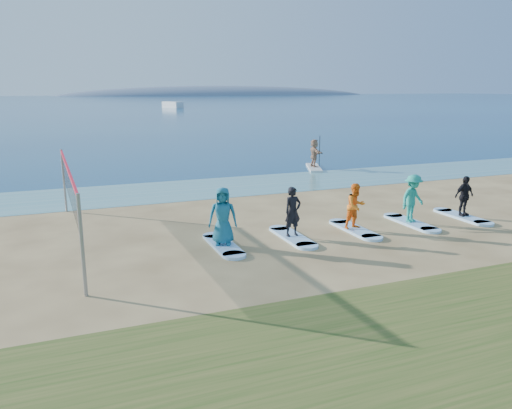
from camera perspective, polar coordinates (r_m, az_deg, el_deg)
name	(u,v)px	position (r m, az deg, el deg)	size (l,w,h in m)	color
ground	(302,252)	(15.15, 5.25, -5.45)	(600.00, 600.00, 0.00)	tan
shallow_water	(205,188)	(24.66, -5.81, 1.87)	(600.00, 600.00, 0.00)	teal
ocean	(76,103)	(172.97, -19.84, 10.88)	(600.00, 600.00, 0.00)	navy
island_ridge	(223,95)	(328.88, -3.75, 12.38)	(220.00, 56.00, 18.00)	slate
volleyball_net	(69,184)	(16.53, -20.60, 2.16)	(0.32, 9.09, 2.50)	gray
paddleboard	(314,168)	(30.74, 6.64, 4.21)	(0.70, 3.00, 0.12)	silver
paddleboarder	(314,153)	(30.62, 6.68, 5.87)	(1.55, 0.49, 1.67)	tan
boat_offshore_b	(173,108)	(125.17, -9.50, 10.85)	(2.09, 6.59, 1.44)	silver
surfboard_0	(223,245)	(15.63, -3.77, -4.66)	(0.70, 2.20, 0.09)	#A4D4FF
student_0	(223,216)	(15.36, -3.82, -1.32)	(0.88, 0.57, 1.79)	#1A627D
surfboard_1	(292,237)	(16.48, 4.17, -3.72)	(0.70, 2.20, 0.09)	#A4D4FF
student_1	(293,212)	(16.25, 4.23, -0.82)	(0.59, 0.39, 1.63)	black
surfboard_2	(355,229)	(17.61, 11.20, -2.82)	(0.70, 2.20, 0.09)	#A4D4FF
student_2	(356,206)	(17.40, 11.32, -0.18)	(0.77, 0.60, 1.58)	orange
surfboard_3	(411,223)	(18.98, 17.29, -2.00)	(0.70, 2.20, 0.09)	#A4D4FF
student_3	(413,198)	(18.77, 17.48, 0.68)	(1.12, 0.64, 1.73)	teal
surfboard_4	(462,217)	(20.54, 22.50, -1.29)	(0.70, 2.20, 0.09)	#A4D4FF
student_4	(464,196)	(20.37, 22.70, 0.91)	(0.89, 0.37, 1.52)	black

